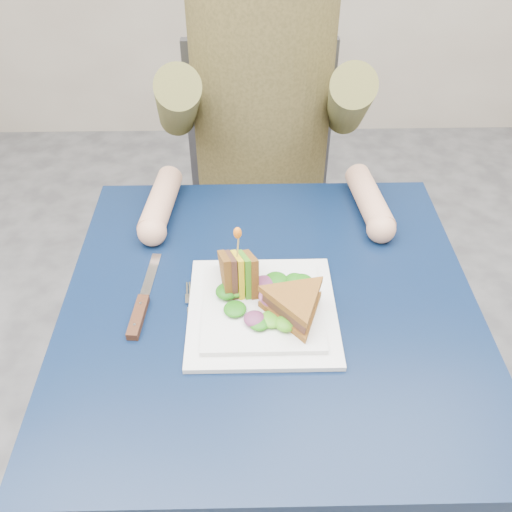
{
  "coord_description": "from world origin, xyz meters",
  "views": [
    {
      "loc": [
        -0.04,
        -0.69,
        1.44
      ],
      "look_at": [
        -0.03,
        0.02,
        0.82
      ],
      "focal_mm": 38.0,
      "sensor_mm": 36.0,
      "label": 1
    }
  ],
  "objects_px": {
    "chair": "(260,185)",
    "plate": "(262,309)",
    "table": "(269,328)",
    "sandwich_upright": "(239,273)",
    "fork": "(192,320)",
    "sandwich_flat": "(295,305)",
    "knife": "(141,309)",
    "diner": "(262,78)"
  },
  "relations": [
    {
      "from": "chair",
      "to": "plate",
      "type": "bearing_deg",
      "value": -91.27
    },
    {
      "from": "plate",
      "to": "table",
      "type": "bearing_deg",
      "value": 64.85
    },
    {
      "from": "sandwich_upright",
      "to": "fork",
      "type": "bearing_deg",
      "value": -143.06
    },
    {
      "from": "sandwich_flat",
      "to": "fork",
      "type": "height_order",
      "value": "sandwich_flat"
    },
    {
      "from": "fork",
      "to": "knife",
      "type": "relative_size",
      "value": 0.81
    },
    {
      "from": "chair",
      "to": "diner",
      "type": "height_order",
      "value": "diner"
    },
    {
      "from": "table",
      "to": "sandwich_flat",
      "type": "xyz_separation_m",
      "value": [
        0.04,
        -0.06,
        0.12
      ]
    },
    {
      "from": "table",
      "to": "sandwich_upright",
      "type": "height_order",
      "value": "sandwich_upright"
    },
    {
      "from": "table",
      "to": "chair",
      "type": "height_order",
      "value": "chair"
    },
    {
      "from": "plate",
      "to": "chair",
      "type": "bearing_deg",
      "value": 88.73
    },
    {
      "from": "knife",
      "to": "table",
      "type": "bearing_deg",
      "value": 6.05
    },
    {
      "from": "plate",
      "to": "knife",
      "type": "height_order",
      "value": "plate"
    },
    {
      "from": "sandwich_flat",
      "to": "fork",
      "type": "distance_m",
      "value": 0.18
    },
    {
      "from": "fork",
      "to": "knife",
      "type": "height_order",
      "value": "knife"
    },
    {
      "from": "chair",
      "to": "fork",
      "type": "xyz_separation_m",
      "value": [
        -0.14,
        -0.71,
        0.19
      ]
    },
    {
      "from": "diner",
      "to": "sandwich_flat",
      "type": "distance_m",
      "value": 0.62
    },
    {
      "from": "diner",
      "to": "sandwich_upright",
      "type": "relative_size",
      "value": 5.69
    },
    {
      "from": "chair",
      "to": "diner",
      "type": "bearing_deg",
      "value": -90.0
    },
    {
      "from": "sandwich_upright",
      "to": "knife",
      "type": "relative_size",
      "value": 0.59
    },
    {
      "from": "table",
      "to": "plate",
      "type": "xyz_separation_m",
      "value": [
        -0.02,
        -0.03,
        0.09
      ]
    },
    {
      "from": "sandwich_flat",
      "to": "sandwich_upright",
      "type": "height_order",
      "value": "sandwich_upright"
    },
    {
      "from": "plate",
      "to": "sandwich_flat",
      "type": "xyz_separation_m",
      "value": [
        0.06,
        -0.03,
        0.04
      ]
    },
    {
      "from": "knife",
      "to": "diner",
      "type": "bearing_deg",
      "value": 67.89
    },
    {
      "from": "chair",
      "to": "fork",
      "type": "height_order",
      "value": "chair"
    },
    {
      "from": "diner",
      "to": "knife",
      "type": "bearing_deg",
      "value": -112.11
    },
    {
      "from": "table",
      "to": "diner",
      "type": "distance_m",
      "value": 0.6
    },
    {
      "from": "table",
      "to": "chair",
      "type": "xyz_separation_m",
      "value": [
        0.0,
        0.66,
        -0.11
      ]
    },
    {
      "from": "diner",
      "to": "knife",
      "type": "relative_size",
      "value": 3.36
    },
    {
      "from": "table",
      "to": "sandwich_flat",
      "type": "relative_size",
      "value": 4.01
    },
    {
      "from": "chair",
      "to": "sandwich_upright",
      "type": "xyz_separation_m",
      "value": [
        -0.06,
        -0.64,
        0.24
      ]
    },
    {
      "from": "sandwich_upright",
      "to": "knife",
      "type": "height_order",
      "value": "sandwich_upright"
    },
    {
      "from": "diner",
      "to": "plate",
      "type": "bearing_deg",
      "value": -91.52
    },
    {
      "from": "diner",
      "to": "plate",
      "type": "distance_m",
      "value": 0.6
    },
    {
      "from": "chair",
      "to": "diner",
      "type": "xyz_separation_m",
      "value": [
        -0.0,
        -0.11,
        0.37
      ]
    },
    {
      "from": "plate",
      "to": "sandwich_upright",
      "type": "distance_m",
      "value": 0.08
    },
    {
      "from": "plate",
      "to": "sandwich_upright",
      "type": "xyz_separation_m",
      "value": [
        -0.04,
        0.04,
        0.05
      ]
    },
    {
      "from": "table",
      "to": "sandwich_flat",
      "type": "distance_m",
      "value": 0.14
    },
    {
      "from": "diner",
      "to": "sandwich_upright",
      "type": "distance_m",
      "value": 0.55
    },
    {
      "from": "sandwich_flat",
      "to": "knife",
      "type": "relative_size",
      "value": 0.84
    },
    {
      "from": "fork",
      "to": "knife",
      "type": "bearing_deg",
      "value": 164.95
    },
    {
      "from": "sandwich_upright",
      "to": "table",
      "type": "bearing_deg",
      "value": -12.58
    },
    {
      "from": "sandwich_flat",
      "to": "sandwich_upright",
      "type": "xyz_separation_m",
      "value": [
        -0.1,
        0.07,
        0.01
      ]
    }
  ]
}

